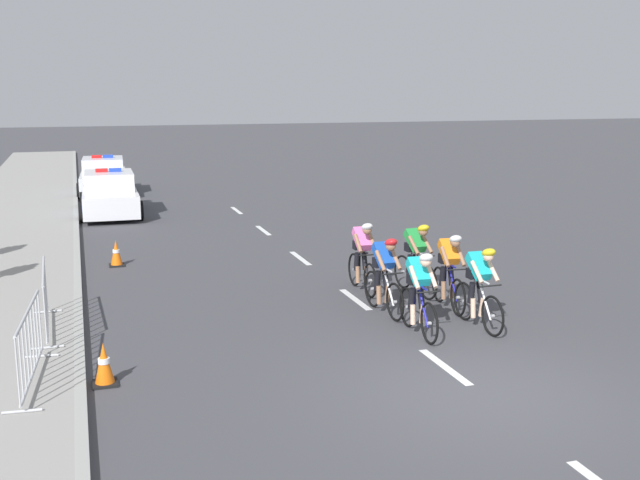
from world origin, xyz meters
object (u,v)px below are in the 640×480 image
(cyclist_lead, at_px, (419,292))
(traffic_cone_mid, at_px, (116,253))
(cyclist_third, at_px, (384,274))
(crowd_barrier_front, at_px, (30,347))
(cyclist_fourth, at_px, (449,270))
(traffic_cone_near, at_px, (104,364))
(police_car_nearest, at_px, (110,195))
(cyclist_fifth, at_px, (363,256))
(cyclist_sixth, at_px, (416,257))
(crowd_barrier_middle, at_px, (46,300))
(police_car_second, at_px, (104,177))
(cyclist_second, at_px, (479,286))

(cyclist_lead, height_order, traffic_cone_mid, cyclist_lead)
(cyclist_third, relative_size, crowd_barrier_front, 0.74)
(cyclist_fourth, bearing_deg, traffic_cone_near, -163.40)
(traffic_cone_near, bearing_deg, police_car_nearest, 87.11)
(cyclist_lead, height_order, cyclist_fifth, same)
(cyclist_sixth, distance_m, traffic_cone_near, 7.16)
(cyclist_lead, relative_size, crowd_barrier_front, 0.74)
(crowd_barrier_middle, height_order, traffic_cone_near, crowd_barrier_middle)
(traffic_cone_mid, bearing_deg, police_car_second, 89.08)
(cyclist_lead, relative_size, police_car_nearest, 0.39)
(cyclist_third, relative_size, cyclist_sixth, 1.00)
(police_car_nearest, relative_size, crowd_barrier_front, 1.91)
(police_car_nearest, relative_size, crowd_barrier_middle, 1.91)
(cyclist_third, distance_m, police_car_nearest, 14.21)
(cyclist_sixth, bearing_deg, cyclist_fourth, -82.83)
(cyclist_second, distance_m, traffic_cone_near, 6.57)
(crowd_barrier_middle, distance_m, traffic_cone_mid, 5.30)
(cyclist_lead, xyz_separation_m, police_car_nearest, (-4.53, 14.87, -0.11))
(crowd_barrier_middle, bearing_deg, cyclist_third, -5.29)
(police_car_second, xyz_separation_m, crowd_barrier_middle, (-1.65, -18.36, -0.03))
(cyclist_sixth, bearing_deg, cyclist_second, -87.53)
(crowd_barrier_middle, bearing_deg, cyclist_second, -14.40)
(cyclist_fourth, height_order, traffic_cone_near, cyclist_fourth)
(cyclist_second, bearing_deg, traffic_cone_near, -173.82)
(traffic_cone_mid, bearing_deg, cyclist_fifth, -39.79)
(cyclist_fifth, distance_m, police_car_second, 17.90)
(cyclist_third, bearing_deg, cyclist_fifth, 83.64)
(police_car_second, height_order, crowd_barrier_front, police_car_second)
(cyclist_second, distance_m, crowd_barrier_front, 7.53)
(cyclist_fifth, relative_size, cyclist_sixth, 1.00)
(cyclist_second, bearing_deg, police_car_nearest, 111.12)
(cyclist_fourth, bearing_deg, cyclist_fifth, 123.91)
(police_car_second, bearing_deg, cyclist_second, -74.20)
(cyclist_sixth, xyz_separation_m, crowd_barrier_front, (-7.40, -3.06, -0.14))
(crowd_barrier_front, distance_m, traffic_cone_mid, 7.76)
(cyclist_third, distance_m, cyclist_sixth, 1.62)
(crowd_barrier_front, distance_m, traffic_cone_near, 1.05)
(cyclist_fifth, bearing_deg, crowd_barrier_middle, -170.40)
(police_car_second, distance_m, crowd_barrier_middle, 18.43)
(cyclist_sixth, height_order, traffic_cone_near, cyclist_sixth)
(crowd_barrier_front, bearing_deg, cyclist_second, 4.65)
(cyclist_fifth, distance_m, crowd_barrier_front, 7.33)
(cyclist_sixth, distance_m, crowd_barrier_middle, 7.29)
(cyclist_lead, height_order, cyclist_sixth, same)
(cyclist_third, bearing_deg, police_car_second, 103.22)
(cyclist_lead, xyz_separation_m, crowd_barrier_middle, (-6.18, 1.93, -0.14))
(crowd_barrier_front, bearing_deg, cyclist_fourth, 13.84)
(crowd_barrier_middle, xyz_separation_m, traffic_cone_mid, (1.43, 5.09, -0.34))
(cyclist_fourth, distance_m, crowd_barrier_front, 7.77)
(traffic_cone_mid, bearing_deg, traffic_cone_near, -94.25)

